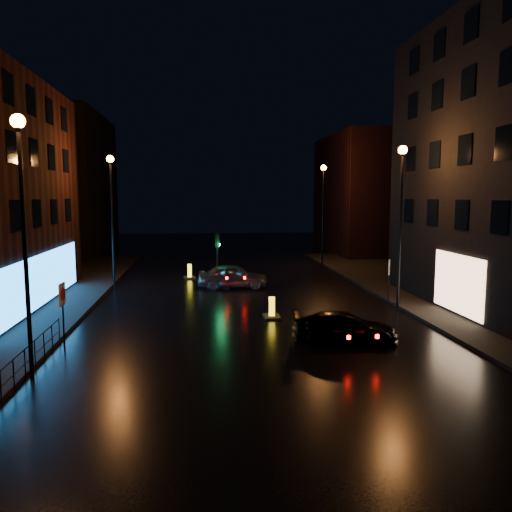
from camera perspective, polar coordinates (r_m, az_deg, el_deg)
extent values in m
plane|color=black|center=(19.37, 0.77, -10.79)|extent=(120.00, 120.00, 0.00)
cube|color=black|center=(31.51, 24.97, -4.37)|extent=(12.00, 44.00, 0.15)
cube|color=black|center=(55.04, -21.06, 7.63)|extent=(8.00, 16.00, 14.00)
cube|color=black|center=(53.21, 12.62, 6.88)|extent=(8.00, 14.00, 12.00)
cylinder|color=black|center=(17.30, -24.85, -0.01)|extent=(0.14, 0.14, 8.00)
cylinder|color=black|center=(17.32, -25.54, 13.25)|extent=(0.20, 0.20, 0.25)
sphere|color=orange|center=(17.34, -25.57, 13.74)|extent=(0.44, 0.44, 0.44)
cylinder|color=black|center=(32.81, -16.09, 3.35)|extent=(0.14, 0.14, 8.00)
cylinder|color=black|center=(32.83, -16.33, 10.33)|extent=(0.20, 0.20, 0.25)
sphere|color=orange|center=(32.84, -16.34, 10.60)|extent=(0.44, 0.44, 0.44)
cylinder|color=black|center=(26.40, 16.13, 2.54)|extent=(0.14, 0.14, 8.00)
cylinder|color=black|center=(26.42, 16.42, 11.22)|extent=(0.20, 0.20, 0.25)
sphere|color=orange|center=(26.43, 16.43, 11.55)|extent=(0.44, 0.44, 0.44)
cylinder|color=black|center=(41.60, 7.64, 4.26)|extent=(0.14, 0.14, 8.00)
cylinder|color=black|center=(41.61, 7.73, 9.77)|extent=(0.20, 0.20, 0.25)
sphere|color=orange|center=(41.62, 7.73, 9.98)|extent=(0.44, 0.44, 0.44)
cube|color=black|center=(32.84, -4.41, -3.32)|extent=(1.40, 2.40, 0.12)
cylinder|color=black|center=(32.63, -4.43, -1.01)|extent=(0.12, 0.12, 2.80)
cube|color=black|center=(32.45, -4.46, 1.79)|extent=(0.28, 0.22, 0.90)
cylinder|color=#0CFF59|center=(32.48, -4.21, 1.30)|extent=(0.05, 0.18, 0.18)
cylinder|color=black|center=(18.86, -24.00, -8.82)|extent=(0.05, 6.00, 0.05)
cylinder|color=black|center=(18.99, -23.93, -10.19)|extent=(0.04, 6.00, 0.04)
cylinder|color=black|center=(16.30, -27.15, -13.19)|extent=(0.04, 0.04, 1.00)
cylinder|color=black|center=(18.99, -23.93, -10.19)|extent=(0.04, 0.04, 1.00)
cylinder|color=black|center=(21.76, -21.57, -7.92)|extent=(0.04, 0.04, 1.00)
imported|color=#929599|center=(32.03, -2.67, -2.31)|extent=(4.56, 2.13, 1.51)
imported|color=black|center=(20.59, 10.12, -8.05)|extent=(4.39, 2.24, 1.22)
cube|color=black|center=(24.40, 1.81, -6.94)|extent=(0.78, 1.17, 0.10)
cube|color=yellow|center=(24.28, 1.82, -5.82)|extent=(0.27, 0.18, 0.97)
cube|color=black|center=(24.28, 1.82, -5.82)|extent=(0.29, 0.02, 0.58)
cube|color=black|center=(36.06, -7.59, -2.46)|extent=(0.92, 1.25, 0.10)
cube|color=yellow|center=(35.98, -7.60, -1.70)|extent=(0.29, 0.21, 0.97)
cube|color=black|center=(35.98, -7.60, -1.70)|extent=(0.29, 0.06, 0.58)
cylinder|color=black|center=(20.51, -21.17, -6.61)|extent=(0.07, 0.07, 2.51)
cube|color=silver|center=(20.33, -21.28, -4.10)|extent=(0.09, 0.63, 0.86)
cylinder|color=#B20C0C|center=(20.32, -21.19, -4.11)|extent=(0.05, 0.50, 0.50)
cylinder|color=black|center=(28.19, 14.93, -2.96)|extent=(0.06, 0.06, 2.34)
cube|color=white|center=(28.06, 14.98, -1.25)|extent=(0.29, 0.55, 0.80)
cylinder|color=#B20C0C|center=(28.06, 14.92, -1.24)|extent=(0.22, 0.43, 0.47)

